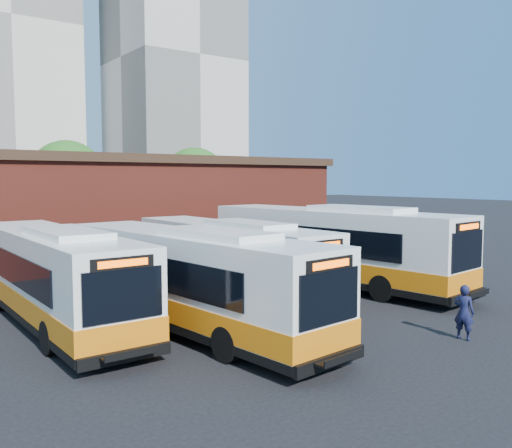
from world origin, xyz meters
TOP-DOWN VIEW (x-y plane):
  - ground at (0.00, 0.00)m, footprint 220.00×220.00m
  - bus_west at (-7.26, 5.04)m, footprint 2.75×12.50m
  - bus_midwest at (-3.83, 1.68)m, footprint 3.90×12.77m
  - bus_mideast at (0.01, 5.19)m, footprint 2.79×12.16m
  - bus_east at (5.29, 4.46)m, footprint 4.51×14.07m
  - transit_worker at (2.51, -4.38)m, footprint 0.54×0.71m
  - depot_building at (0.00, 20.00)m, footprint 28.60×12.60m
  - tree_mid at (2.00, 34.00)m, footprint 6.56×6.56m
  - tree_east at (13.00, 31.00)m, footprint 6.24×6.24m
  - tower_right at (30.00, 68.00)m, footprint 18.00×18.00m

SIDE VIEW (x-z plane):
  - ground at x=0.00m, z-range 0.00..0.00m
  - transit_worker at x=2.51m, z-range 0.00..1.73m
  - bus_mideast at x=0.01m, z-range -0.15..3.14m
  - bus_west at x=-7.26m, z-range -0.16..3.24m
  - bus_midwest at x=-3.83m, z-range -0.16..3.27m
  - bus_east at x=5.29m, z-range -0.17..3.61m
  - depot_building at x=0.00m, z-range 0.06..6.46m
  - tree_east at x=13.00m, z-range 0.85..8.81m
  - tree_mid at x=2.00m, z-range 0.90..9.26m
  - tower_right at x=30.00m, z-range -0.26..48.94m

